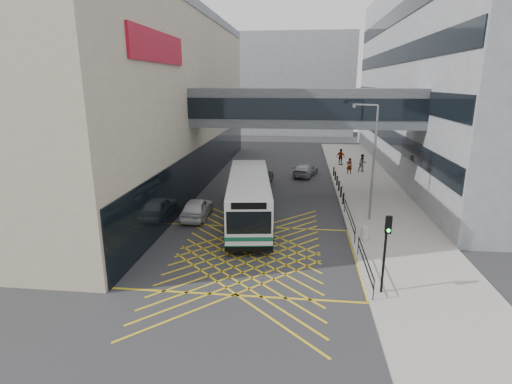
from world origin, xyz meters
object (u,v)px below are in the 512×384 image
(pedestrian_c, at_px, (341,157))
(traffic_light, at_px, (386,243))
(car_silver, at_px, (305,169))
(car_white, at_px, (197,208))
(pedestrian_a, at_px, (349,166))
(bus, at_px, (249,197))
(litter_bin, at_px, (365,233))
(pedestrian_b, at_px, (362,163))
(car_dark, at_px, (262,178))
(street_lamp, at_px, (372,156))

(pedestrian_c, bearing_deg, traffic_light, 119.43)
(car_silver, height_order, traffic_light, traffic_light)
(car_white, height_order, pedestrian_a, pedestrian_a)
(bus, xyz_separation_m, litter_bin, (7.48, -2.83, -1.20))
(litter_bin, xyz_separation_m, pedestrian_b, (2.59, 19.57, 0.52))
(car_silver, xyz_separation_m, traffic_light, (3.31, -24.11, 1.90))
(traffic_light, xyz_separation_m, pedestrian_c, (0.79, 29.51, -1.50))
(bus, bearing_deg, traffic_light, -59.28)
(car_dark, distance_m, pedestrian_c, 12.75)
(car_dark, height_order, traffic_light, traffic_light)
(traffic_light, bearing_deg, pedestrian_b, 81.62)
(bus, distance_m, pedestrian_c, 21.76)
(car_white, distance_m, pedestrian_c, 23.05)
(street_lamp, height_order, litter_bin, street_lamp)
(car_silver, height_order, street_lamp, street_lamp)
(car_silver, bearing_deg, litter_bin, 116.59)
(street_lamp, bearing_deg, car_dark, 155.60)
(car_silver, distance_m, street_lamp, 14.85)
(traffic_light, distance_m, litter_bin, 6.81)
(pedestrian_a, bearing_deg, car_white, 43.30)
(street_lamp, distance_m, pedestrian_b, 16.13)
(pedestrian_c, bearing_deg, car_dark, 80.82)
(car_white, relative_size, car_dark, 1.00)
(street_lamp, distance_m, pedestrian_c, 19.41)
(street_lamp, xyz_separation_m, pedestrian_b, (1.85, 15.63, -3.57))
(street_lamp, height_order, pedestrian_c, street_lamp)
(traffic_light, bearing_deg, car_dark, 108.25)
(car_dark, xyz_separation_m, pedestrian_a, (8.66, 5.01, 0.28))
(pedestrian_b, relative_size, pedestrian_c, 1.00)
(car_white, bearing_deg, pedestrian_a, -130.71)
(bus, distance_m, car_white, 4.01)
(car_silver, bearing_deg, car_white, 76.69)
(litter_bin, relative_size, pedestrian_c, 0.44)
(traffic_light, bearing_deg, pedestrian_a, 84.82)
(car_silver, bearing_deg, pedestrian_b, -146.72)
(bus, height_order, pedestrian_c, bus)
(car_dark, height_order, car_silver, car_dark)
(street_lamp, bearing_deg, litter_bin, -76.79)
(car_white, height_order, pedestrian_b, pedestrian_b)
(traffic_light, relative_size, pedestrian_c, 2.00)
(car_silver, distance_m, traffic_light, 24.41)
(bus, relative_size, pedestrian_c, 6.46)
(car_silver, distance_m, pedestrian_b, 6.39)
(car_white, height_order, street_lamp, street_lamp)
(car_silver, xyz_separation_m, pedestrian_b, (6.07, 1.95, 0.40))
(car_white, distance_m, pedestrian_a, 19.44)
(car_dark, xyz_separation_m, street_lamp, (8.34, -9.33, 3.94))
(pedestrian_b, bearing_deg, street_lamp, -110.39)
(car_white, xyz_separation_m, litter_bin, (11.32, -3.30, -0.16))
(bus, xyz_separation_m, car_silver, (4.00, 14.78, -1.08))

